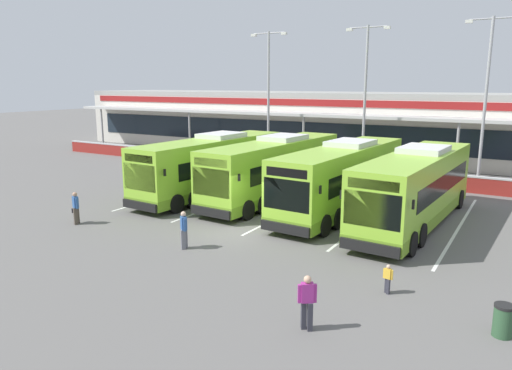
% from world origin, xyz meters
% --- Properties ---
extents(ground_plane, '(200.00, 200.00, 0.00)m').
position_xyz_m(ground_plane, '(0.00, 0.00, 0.00)').
color(ground_plane, '#605E5B').
extents(terminal_building, '(70.00, 13.00, 6.00)m').
position_xyz_m(terminal_building, '(-0.00, 26.91, 3.01)').
color(terminal_building, beige).
rests_on(terminal_building, ground).
extents(red_barrier_wall, '(60.00, 0.40, 1.10)m').
position_xyz_m(red_barrier_wall, '(0.00, 14.50, 0.56)').
color(red_barrier_wall, maroon).
rests_on(red_barrier_wall, ground).
extents(coach_bus_leftmost, '(3.45, 12.27, 3.78)m').
position_xyz_m(coach_bus_leftmost, '(-6.09, 5.73, 1.79)').
color(coach_bus_leftmost, '#8CC633').
rests_on(coach_bus_leftmost, ground).
extents(coach_bus_left_centre, '(3.45, 12.27, 3.78)m').
position_xyz_m(coach_bus_left_centre, '(-2.11, 6.55, 1.79)').
color(coach_bus_left_centre, '#8CC633').
rests_on(coach_bus_left_centre, ground).
extents(coach_bus_centre, '(3.45, 12.27, 3.78)m').
position_xyz_m(coach_bus_centre, '(2.34, 6.02, 1.79)').
color(coach_bus_centre, '#8CC633').
rests_on(coach_bus_centre, ground).
extents(coach_bus_right_centre, '(3.45, 12.27, 3.78)m').
position_xyz_m(coach_bus_right_centre, '(6.35, 5.43, 1.79)').
color(coach_bus_right_centre, '#8CC633').
rests_on(coach_bus_right_centre, ground).
extents(bay_stripe_far_west, '(0.14, 13.00, 0.01)m').
position_xyz_m(bay_stripe_far_west, '(-8.40, 6.00, 0.00)').
color(bay_stripe_far_west, silver).
rests_on(bay_stripe_far_west, ground).
extents(bay_stripe_west, '(0.14, 13.00, 0.01)m').
position_xyz_m(bay_stripe_west, '(-4.20, 6.00, 0.00)').
color(bay_stripe_west, silver).
rests_on(bay_stripe_west, ground).
extents(bay_stripe_mid_west, '(0.14, 13.00, 0.01)m').
position_xyz_m(bay_stripe_mid_west, '(0.00, 6.00, 0.00)').
color(bay_stripe_mid_west, silver).
rests_on(bay_stripe_mid_west, ground).
extents(bay_stripe_centre, '(0.14, 13.00, 0.01)m').
position_xyz_m(bay_stripe_centre, '(4.20, 6.00, 0.00)').
color(bay_stripe_centre, silver).
rests_on(bay_stripe_centre, ground).
extents(bay_stripe_mid_east, '(0.14, 13.00, 0.01)m').
position_xyz_m(bay_stripe_mid_east, '(8.40, 6.00, 0.00)').
color(bay_stripe_mid_east, silver).
rests_on(bay_stripe_mid_east, ground).
extents(pedestrian_with_handbag, '(0.63, 0.48, 1.62)m').
position_xyz_m(pedestrian_with_handbag, '(-8.08, -3.07, 0.86)').
color(pedestrian_with_handbag, '#4C4238').
rests_on(pedestrian_with_handbag, ground).
extents(pedestrian_in_dark_coat, '(0.48, 0.42, 1.62)m').
position_xyz_m(pedestrian_in_dark_coat, '(-1.16, -3.20, 0.87)').
color(pedestrian_in_dark_coat, slate).
rests_on(pedestrian_in_dark_coat, ground).
extents(pedestrian_child, '(0.33, 0.21, 1.00)m').
position_xyz_m(pedestrian_child, '(7.46, -3.25, 0.54)').
color(pedestrian_child, '#33333D').
rests_on(pedestrian_child, ground).
extents(pedestrian_near_bin, '(0.49, 0.38, 1.62)m').
position_xyz_m(pedestrian_near_bin, '(6.16, -6.80, 0.87)').
color(pedestrian_near_bin, '#33333D').
rests_on(pedestrian_near_bin, ground).
extents(lamp_post_west, '(3.24, 0.28, 11.00)m').
position_xyz_m(lamp_post_west, '(-8.49, 17.18, 6.29)').
color(lamp_post_west, '#9E9EA3').
rests_on(lamp_post_west, ground).
extents(lamp_post_centre, '(3.24, 0.28, 11.00)m').
position_xyz_m(lamp_post_centre, '(-0.24, 17.20, 6.29)').
color(lamp_post_centre, '#9E9EA3').
rests_on(lamp_post_centre, ground).
extents(lamp_post_east, '(3.24, 0.28, 11.00)m').
position_xyz_m(lamp_post_east, '(8.03, 16.52, 6.29)').
color(lamp_post_east, '#9E9EA3').
rests_on(lamp_post_east, ground).
extents(litter_bin, '(0.54, 0.54, 0.93)m').
position_xyz_m(litter_bin, '(10.96, -4.40, 0.47)').
color(litter_bin, '#2D5133').
rests_on(litter_bin, ground).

